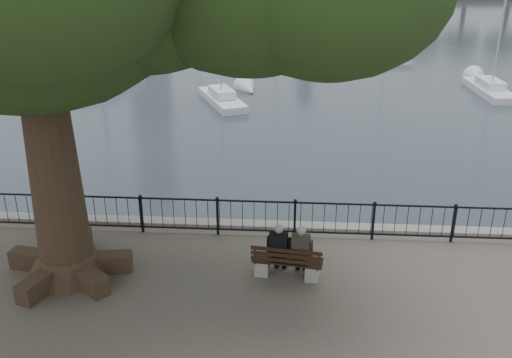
# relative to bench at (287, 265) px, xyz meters

# --- Properties ---
(harbor) EXTENTS (260.00, 260.00, 1.20)m
(harbor) POSITION_rel_bench_xyz_m (-0.84, 2.42, -0.79)
(harbor) COLOR gray
(harbor) RESTS_ON ground
(railing) EXTENTS (22.06, 0.06, 1.00)m
(railing) POSITION_rel_bench_xyz_m (-0.84, 1.92, 0.26)
(railing) COLOR black
(railing) RESTS_ON ground
(bench) EXTENTS (1.65, 0.68, 0.85)m
(bench) POSITION_rel_bench_xyz_m (0.00, 0.00, 0.00)
(bench) COLOR gray
(bench) RESTS_ON ground
(person_left) EXTENTS (0.42, 0.70, 1.34)m
(person_left) POSITION_rel_bench_xyz_m (-0.19, 0.12, 0.32)
(person_left) COLOR black
(person_left) RESTS_ON ground
(person_right) EXTENTS (0.42, 0.70, 1.34)m
(person_right) POSITION_rel_bench_xyz_m (0.31, 0.05, 0.32)
(person_right) COLOR black
(person_right) RESTS_ON ground
(lion_monument) EXTENTS (6.04, 6.04, 8.90)m
(lion_monument) POSITION_rel_bench_xyz_m (1.16, 49.35, 0.94)
(lion_monument) COLOR gray
(lion_monument) RESTS_ON ground
(sailboat_a) EXTENTS (3.68, 6.15, 11.35)m
(sailboat_a) POSITION_rel_bench_xyz_m (-11.06, 20.94, -0.98)
(sailboat_a) COLOR white
(sailboat_a) RESTS_ON ground
(sailboat_b) EXTENTS (3.22, 4.99, 10.20)m
(sailboat_b) POSITION_rel_bench_xyz_m (-3.80, 18.36, -0.98)
(sailboat_b) COLOR white
(sailboat_b) RESTS_ON ground
(sailboat_d) EXTENTS (1.80, 5.25, 8.55)m
(sailboat_d) POSITION_rel_bench_xyz_m (11.13, 21.44, -1.02)
(sailboat_d) COLOR white
(sailboat_d) RESTS_ON ground
(sailboat_e) EXTENTS (3.02, 6.39, 14.52)m
(sailboat_e) POSITION_rel_bench_xyz_m (-14.73, 30.94, -0.90)
(sailboat_e) COLOR white
(sailboat_e) RESTS_ON ground
(sailboat_f) EXTENTS (2.12, 4.84, 8.96)m
(sailboat_f) POSITION_rel_bench_xyz_m (-1.42, 32.34, -1.00)
(sailboat_f) COLOR white
(sailboat_f) RESTS_ON ground
(sailboat_g) EXTENTS (3.22, 6.00, 11.14)m
(sailboat_g) POSITION_rel_bench_xyz_m (6.67, 31.71, -0.98)
(sailboat_g) COLOR white
(sailboat_g) RESTS_ON ground
(sailboat_h) EXTENTS (2.18, 5.60, 12.46)m
(sailboat_h) POSITION_rel_bench_xyz_m (-7.80, 35.70, -0.93)
(sailboat_h) COLOR white
(sailboat_h) RESTS_ON ground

